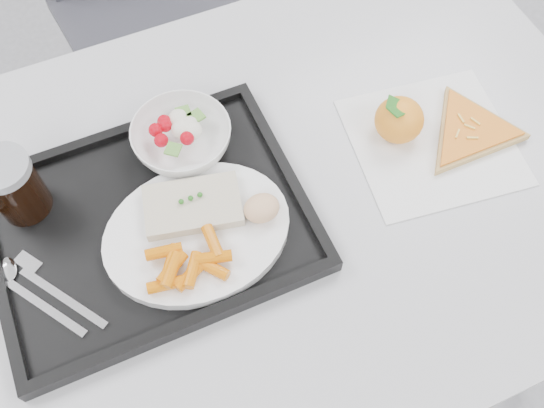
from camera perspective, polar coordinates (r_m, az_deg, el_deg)
The scene contains 13 objects.
table at distance 0.97m, azimuth -1.44°, elevation -1.40°, with size 1.20×0.80×0.75m.
tray at distance 0.90m, azimuth -11.41°, elevation -1.83°, with size 0.45×0.35×0.03m.
dinner_plate at distance 0.87m, azimuth -7.05°, elevation -2.66°, with size 0.27×0.27×0.02m.
fish_fillet at distance 0.87m, azimuth -7.47°, elevation -0.14°, with size 0.15×0.11×0.03m.
bread_roll at distance 0.85m, azimuth -0.99°, elevation -0.39°, with size 0.06×0.05×0.03m.
salad_bowl at distance 0.94m, azimuth -8.47°, elevation 6.17°, with size 0.15×0.15×0.05m.
cola_glass at distance 0.92m, azimuth -23.15°, elevation 1.63°, with size 0.08×0.08×0.11m.
cutlery at distance 0.89m, azimuth -21.36°, elevation -7.30°, with size 0.13×0.16×0.01m.
napkin at distance 1.00m, azimuth 14.84°, elevation 5.68°, with size 0.28×0.27×0.00m.
tangerine at distance 0.97m, azimuth 11.88°, elevation 7.77°, with size 0.10×0.10×0.07m.
pizza_slice at distance 1.02m, azimuth 18.18°, elevation 6.52°, with size 0.28×0.28×0.02m.
carrot_pile at distance 0.82m, azimuth -8.03°, elevation -5.68°, with size 0.12×0.08×0.03m.
salad_contents at distance 0.94m, azimuth -8.72°, elevation 7.13°, with size 0.09×0.09×0.03m.
Camera 1 is at (-0.16, -0.13, 1.54)m, focal length 40.00 mm.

